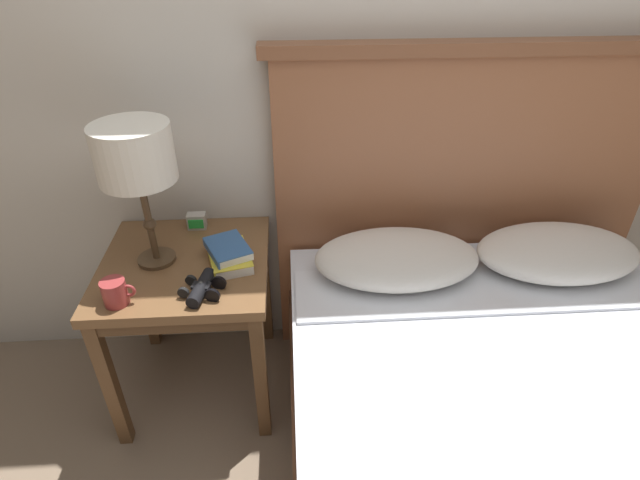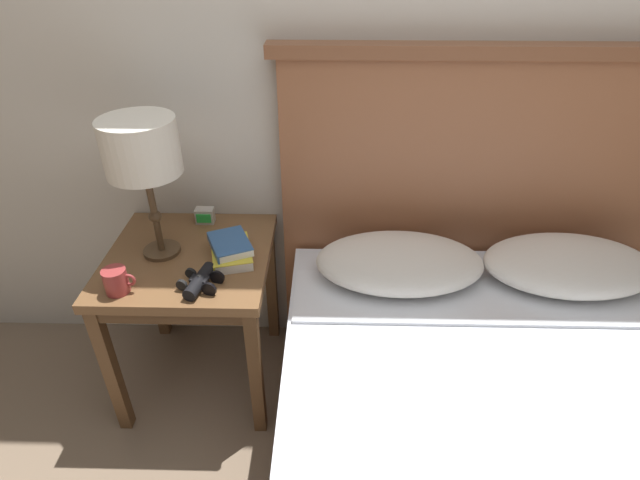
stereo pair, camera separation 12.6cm
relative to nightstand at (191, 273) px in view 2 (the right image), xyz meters
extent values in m
cube|color=beige|center=(0.60, 0.32, 0.77)|extent=(8.00, 0.06, 2.60)
cube|color=brown|center=(0.00, 0.00, 0.06)|extent=(0.58, 0.58, 0.04)
cube|color=brown|center=(0.00, 0.00, 0.02)|extent=(0.55, 0.55, 0.05)
cube|color=brown|center=(-0.25, -0.25, -0.24)|extent=(0.04, 0.04, 0.58)
cube|color=brown|center=(0.26, -0.25, -0.24)|extent=(0.04, 0.04, 0.58)
cube|color=brown|center=(-0.25, 0.26, -0.24)|extent=(0.04, 0.04, 0.58)
cube|color=brown|center=(0.26, 0.26, -0.24)|extent=(0.04, 0.04, 0.58)
cube|color=white|center=(1.05, -0.10, -0.02)|extent=(1.34, 0.28, 0.01)
cube|color=brown|center=(1.05, 0.25, 0.09)|extent=(1.46, 0.06, 1.24)
cube|color=brown|center=(1.05, 0.25, 0.73)|extent=(1.53, 0.10, 0.04)
ellipsoid|color=silver|center=(0.76, 0.01, 0.05)|extent=(0.60, 0.36, 0.15)
ellipsoid|color=silver|center=(1.36, 0.01, 0.05)|extent=(0.60, 0.36, 0.15)
cylinder|color=#4C3823|center=(-0.09, 0.01, 0.09)|extent=(0.13, 0.13, 0.01)
cylinder|color=#4C3823|center=(-0.09, 0.01, 0.25)|extent=(0.02, 0.02, 0.30)
sphere|color=#4C3823|center=(-0.09, 0.01, 0.23)|extent=(0.04, 0.04, 0.04)
cylinder|color=silver|center=(-0.09, 0.01, 0.49)|extent=(0.24, 0.24, 0.18)
cube|color=silver|center=(0.16, -0.02, 0.10)|extent=(0.17, 0.22, 0.03)
cube|color=gold|center=(0.16, -0.02, 0.12)|extent=(0.18, 0.23, 0.00)
cube|color=gold|center=(0.10, -0.03, 0.10)|extent=(0.06, 0.20, 0.04)
cube|color=silver|center=(0.16, -0.01, 0.13)|extent=(0.18, 0.20, 0.03)
cube|color=#2D568E|center=(0.16, -0.01, 0.15)|extent=(0.18, 0.21, 0.00)
cube|color=#2D568E|center=(0.10, -0.03, 0.13)|extent=(0.08, 0.16, 0.03)
cylinder|color=black|center=(0.08, -0.21, 0.10)|extent=(0.06, 0.10, 0.04)
cylinder|color=black|center=(0.13, -0.22, 0.10)|extent=(0.05, 0.02, 0.05)
cylinder|color=black|center=(0.03, -0.20, 0.10)|extent=(0.04, 0.02, 0.04)
cylinder|color=black|center=(0.09, -0.15, 0.10)|extent=(0.06, 0.10, 0.04)
cylinder|color=black|center=(0.14, -0.16, 0.10)|extent=(0.05, 0.02, 0.05)
cylinder|color=black|center=(0.05, -0.14, 0.10)|extent=(0.04, 0.02, 0.04)
cube|color=black|center=(0.09, -0.18, 0.11)|extent=(0.06, 0.05, 0.01)
cylinder|color=black|center=(0.09, -0.18, 0.12)|extent=(0.02, 0.01, 0.02)
cylinder|color=#993333|center=(-0.17, -0.21, 0.12)|extent=(0.08, 0.08, 0.08)
torus|color=#993333|center=(-0.13, -0.21, 0.13)|extent=(0.05, 0.01, 0.05)
cube|color=#B7B2A8|center=(0.02, 0.22, 0.11)|extent=(0.07, 0.04, 0.06)
cube|color=green|center=(0.02, 0.20, 0.11)|extent=(0.06, 0.00, 0.04)
camera|label=1|loc=(0.38, -1.45, 1.10)|focal=28.00mm
camera|label=2|loc=(0.51, -1.45, 1.10)|focal=28.00mm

